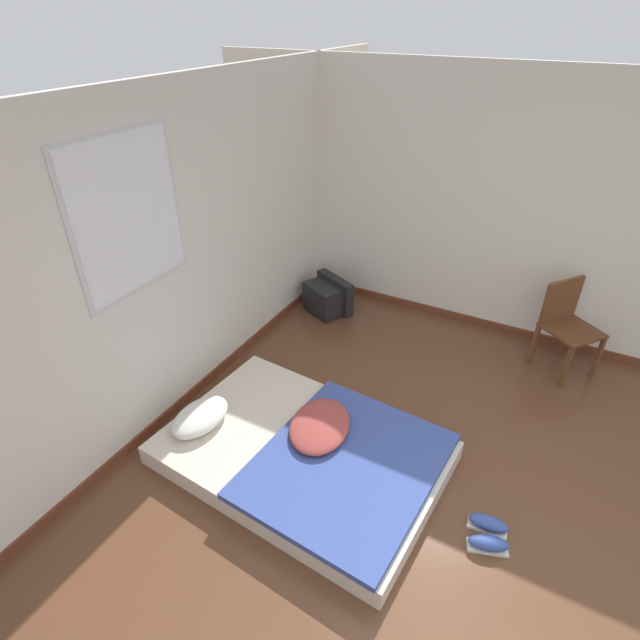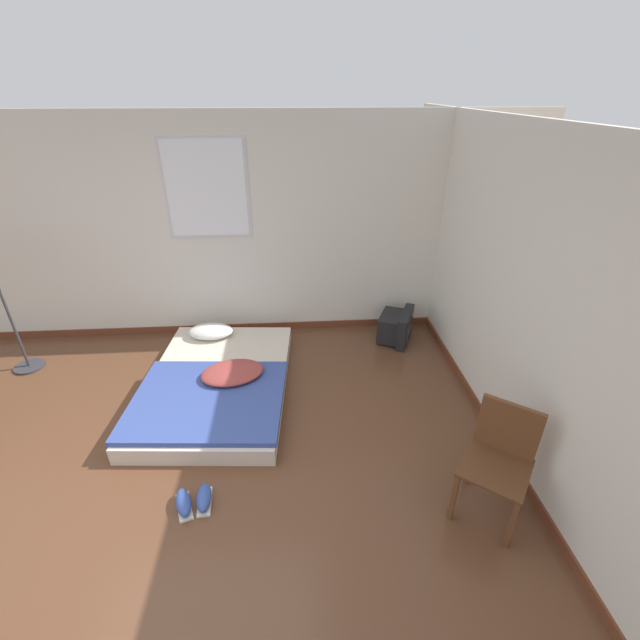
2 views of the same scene
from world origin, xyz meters
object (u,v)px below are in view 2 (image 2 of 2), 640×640
object	(u,v)px
mattress_bed	(217,382)
crt_tv	(396,326)
wooden_chair	(501,453)
sneaker_pair	(194,501)

from	to	relation	value
mattress_bed	crt_tv	xyz separation A→B (m)	(2.08, 0.89, 0.07)
mattress_bed	wooden_chair	size ratio (longest dim) A/B	2.44
crt_tv	sneaker_pair	xyz separation A→B (m)	(-2.07, -2.28, -0.14)
crt_tv	wooden_chair	bearing A→B (deg)	-86.17
mattress_bed	wooden_chair	xyz separation A→B (m)	(2.24, -1.52, 0.41)
mattress_bed	crt_tv	distance (m)	2.26
wooden_chair	sneaker_pair	bearing A→B (deg)	176.63
sneaker_pair	wooden_chair	bearing A→B (deg)	-3.37
wooden_chair	crt_tv	bearing A→B (deg)	93.83
crt_tv	mattress_bed	bearing A→B (deg)	-156.79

